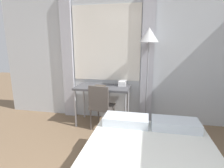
% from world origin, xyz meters
% --- Properties ---
extents(wall_back_with_window, '(5.63, 0.13, 2.70)m').
position_xyz_m(wall_back_with_window, '(-0.05, 2.91, 1.35)').
color(wall_back_with_window, silver).
rests_on(wall_back_with_window, ground_plane).
extents(desk, '(1.05, 0.54, 0.78)m').
position_xyz_m(desk, '(-0.45, 2.57, 0.70)').
color(desk, '#4C4C51').
rests_on(desk, ground_plane).
extents(desk_chair, '(0.46, 0.46, 0.86)m').
position_xyz_m(desk_chair, '(-0.42, 2.33, 0.49)').
color(desk_chair, '#59514C').
rests_on(desk_chair, ground_plane).
extents(standing_lamp, '(0.35, 0.35, 1.88)m').
position_xyz_m(standing_lamp, '(0.40, 2.64, 1.59)').
color(standing_lamp, '#4C4C51').
rests_on(standing_lamp, ground_plane).
extents(telephone, '(0.16, 0.16, 0.12)m').
position_xyz_m(telephone, '(-0.08, 2.70, 0.83)').
color(telephone, white).
rests_on(telephone, desk).
extents(book, '(0.22, 0.18, 0.02)m').
position_xyz_m(book, '(-0.50, 2.53, 0.79)').
color(book, '#4C4238').
rests_on(book, desk).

